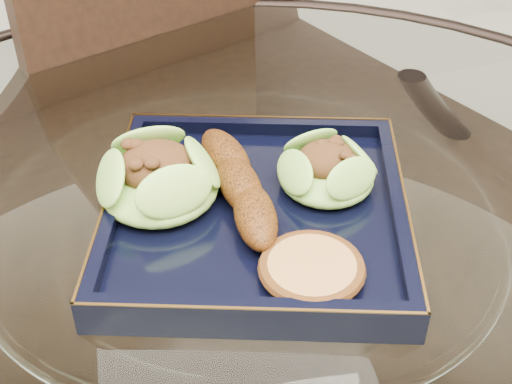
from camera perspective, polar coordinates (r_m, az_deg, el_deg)
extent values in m
cylinder|color=white|center=(0.63, -0.98, -6.10)|extent=(1.10, 1.10, 0.01)
torus|color=black|center=(0.63, -0.98, -6.10)|extent=(1.13, 1.13, 0.02)
cylinder|color=black|center=(1.15, 9.79, -7.75)|extent=(0.04, 0.04, 0.75)
cylinder|color=black|center=(1.11, -18.90, -12.47)|extent=(0.04, 0.04, 0.75)
cube|color=black|center=(1.03, 0.01, -4.04)|extent=(0.59, 0.59, 0.04)
cube|color=black|center=(1.02, -7.08, 14.45)|extent=(0.40, 0.20, 0.49)
cylinder|color=black|center=(1.23, 13.05, -14.20)|extent=(0.03, 0.03, 0.48)
cylinder|color=black|center=(1.27, -12.41, -11.48)|extent=(0.03, 0.03, 0.48)
cylinder|color=black|center=(1.41, 1.58, -4.53)|extent=(0.03, 0.03, 0.48)
cube|color=black|center=(0.65, 0.00, -2.07)|extent=(0.33, 0.33, 0.02)
ellipsoid|color=#65A931|center=(0.65, -7.83, 0.85)|extent=(0.14, 0.14, 0.04)
ellipsoid|color=#6BAC32|center=(0.67, 5.68, 1.57)|extent=(0.10, 0.10, 0.03)
ellipsoid|color=#6A320B|center=(0.65, -1.31, 0.64)|extent=(0.05, 0.17, 0.03)
cylinder|color=#C57941|center=(0.58, 4.47, -6.24)|extent=(0.10, 0.10, 0.01)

